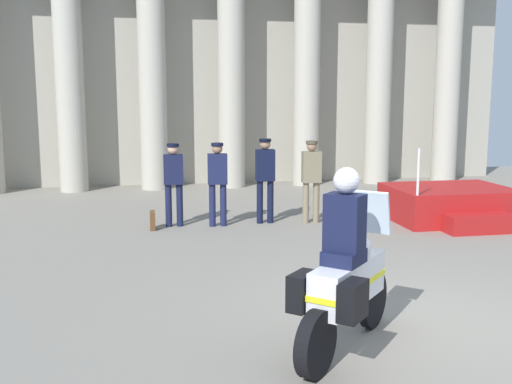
{
  "coord_description": "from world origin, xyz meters",
  "views": [
    {
      "loc": [
        -3.25,
        -6.06,
        2.58
      ],
      "look_at": [
        -1.63,
        2.64,
        1.17
      ],
      "focal_mm": 42.3,
      "sensor_mm": 36.0,
      "label": 1
    }
  ],
  "objects_px": {
    "officer_in_row_1": "(218,177)",
    "officer_in_row_0": "(174,178)",
    "officer_in_row_3": "(311,175)",
    "reviewing_stand": "(451,205)",
    "motorcycle_with_rider": "(345,277)",
    "officer_in_row_2": "(265,174)",
    "briefcase_on_ground": "(153,220)"
  },
  "relations": [
    {
      "from": "reviewing_stand",
      "to": "officer_in_row_3",
      "type": "distance_m",
      "value": 3.01
    },
    {
      "from": "officer_in_row_2",
      "to": "officer_in_row_3",
      "type": "xyz_separation_m",
      "value": [
        0.93,
        -0.15,
        -0.03
      ]
    },
    {
      "from": "reviewing_stand",
      "to": "motorcycle_with_rider",
      "type": "xyz_separation_m",
      "value": [
        -4.3,
        -5.83,
        0.46
      ]
    },
    {
      "from": "officer_in_row_2",
      "to": "officer_in_row_3",
      "type": "distance_m",
      "value": 0.94
    },
    {
      "from": "officer_in_row_0",
      "to": "officer_in_row_1",
      "type": "distance_m",
      "value": 0.87
    },
    {
      "from": "officer_in_row_3",
      "to": "briefcase_on_ground",
      "type": "xyz_separation_m",
      "value": [
        -3.21,
        -0.05,
        -0.81
      ]
    },
    {
      "from": "officer_in_row_0",
      "to": "officer_in_row_2",
      "type": "distance_m",
      "value": 1.84
    },
    {
      "from": "officer_in_row_1",
      "to": "briefcase_on_ground",
      "type": "relative_size",
      "value": 4.63
    },
    {
      "from": "reviewing_stand",
      "to": "officer_in_row_1",
      "type": "bearing_deg",
      "value": 175.56
    },
    {
      "from": "motorcycle_with_rider",
      "to": "officer_in_row_3",
      "type": "bearing_deg",
      "value": 29.53
    },
    {
      "from": "officer_in_row_1",
      "to": "briefcase_on_ground",
      "type": "xyz_separation_m",
      "value": [
        -1.29,
        -0.08,
        -0.8
      ]
    },
    {
      "from": "officer_in_row_2",
      "to": "motorcycle_with_rider",
      "type": "height_order",
      "value": "motorcycle_with_rider"
    },
    {
      "from": "officer_in_row_0",
      "to": "officer_in_row_3",
      "type": "xyz_separation_m",
      "value": [
        2.77,
        -0.17,
        0.02
      ]
    },
    {
      "from": "officer_in_row_1",
      "to": "motorcycle_with_rider",
      "type": "distance_m",
      "value": 6.23
    },
    {
      "from": "officer_in_row_1",
      "to": "officer_in_row_3",
      "type": "height_order",
      "value": "officer_in_row_3"
    },
    {
      "from": "reviewing_stand",
      "to": "officer_in_row_2",
      "type": "relative_size",
      "value": 1.41
    },
    {
      "from": "officer_in_row_0",
      "to": "officer_in_row_1",
      "type": "height_order",
      "value": "officer_in_row_1"
    },
    {
      "from": "officer_in_row_2",
      "to": "briefcase_on_ground",
      "type": "xyz_separation_m",
      "value": [
        -2.28,
        -0.2,
        -0.84
      ]
    },
    {
      "from": "officer_in_row_0",
      "to": "motorcycle_with_rider",
      "type": "height_order",
      "value": "motorcycle_with_rider"
    },
    {
      "from": "officer_in_row_0",
      "to": "officer_in_row_1",
      "type": "bearing_deg",
      "value": 174.01
    },
    {
      "from": "briefcase_on_ground",
      "to": "officer_in_row_0",
      "type": "bearing_deg",
      "value": 26.56
    },
    {
      "from": "officer_in_row_1",
      "to": "officer_in_row_0",
      "type": "bearing_deg",
      "value": -5.99
    },
    {
      "from": "reviewing_stand",
      "to": "briefcase_on_ground",
      "type": "xyz_separation_m",
      "value": [
        -6.13,
        0.3,
        -0.16
      ]
    },
    {
      "from": "officer_in_row_2",
      "to": "officer_in_row_1",
      "type": "bearing_deg",
      "value": 10.0
    },
    {
      "from": "officer_in_row_2",
      "to": "officer_in_row_3",
      "type": "relative_size",
      "value": 1.02
    },
    {
      "from": "reviewing_stand",
      "to": "officer_in_row_3",
      "type": "relative_size",
      "value": 1.44
    },
    {
      "from": "officer_in_row_0",
      "to": "officer_in_row_3",
      "type": "bearing_deg",
      "value": 179.68
    },
    {
      "from": "officer_in_row_0",
      "to": "officer_in_row_3",
      "type": "height_order",
      "value": "officer_in_row_3"
    },
    {
      "from": "officer_in_row_0",
      "to": "officer_in_row_3",
      "type": "relative_size",
      "value": 0.98
    },
    {
      "from": "officer_in_row_2",
      "to": "officer_in_row_3",
      "type": "bearing_deg",
      "value": 174.07
    },
    {
      "from": "officer_in_row_0",
      "to": "officer_in_row_2",
      "type": "xyz_separation_m",
      "value": [
        1.84,
        -0.02,
        0.04
      ]
    },
    {
      "from": "reviewing_stand",
      "to": "motorcycle_with_rider",
      "type": "distance_m",
      "value": 7.26
    }
  ]
}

